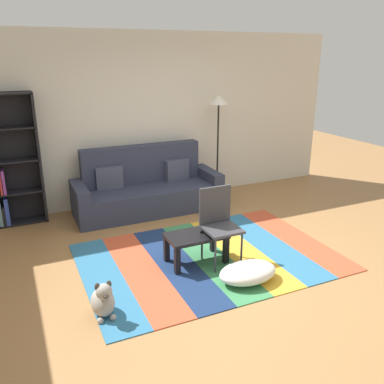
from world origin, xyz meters
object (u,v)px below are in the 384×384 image
couch (147,190)px  pouf (248,272)px  coffee_table (196,240)px  standing_lamp (218,113)px  tv_remote (203,230)px  folding_chair (219,219)px  dog (103,301)px

couch → pouf: bearing=-83.2°
coffee_table → pouf: bearing=-62.3°
standing_lamp → tv_remote: standing_lamp is taller
standing_lamp → pouf: bearing=-111.0°
folding_chair → pouf: bearing=-47.8°
tv_remote → pouf: bearing=-39.6°
pouf → standing_lamp: 3.10m
couch → standing_lamp: bearing=4.9°
coffee_table → tv_remote: (0.12, 0.06, 0.08)m
couch → standing_lamp: size_ratio=1.31×
coffee_table → standing_lamp: bearing=56.2°
coffee_table → tv_remote: tv_remote is taller
coffee_table → pouf: (0.33, -0.62, -0.18)m
dog → tv_remote: size_ratio=2.65×
folding_chair → standing_lamp: bearing=97.6°
pouf → folding_chair: size_ratio=0.73×
pouf → dog: bearing=178.3°
pouf → tv_remote: (-0.21, 0.68, 0.26)m
tv_remote → standing_lamp: bearing=91.0°
tv_remote → couch: bearing=125.9°
pouf → folding_chair: 0.71m
coffee_table → dog: 1.37m
couch → dog: (-1.26, -2.45, -0.18)m
coffee_table → tv_remote: bearing=27.1°
dog → folding_chair: size_ratio=0.44×
pouf → tv_remote: bearing=107.2°
pouf → dog: (-1.56, 0.05, 0.05)m
couch → standing_lamp: standing_lamp is taller
coffee_table → dog: dog is taller
standing_lamp → coffee_table: bearing=-123.8°
dog → folding_chair: 1.62m
pouf → standing_lamp: standing_lamp is taller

